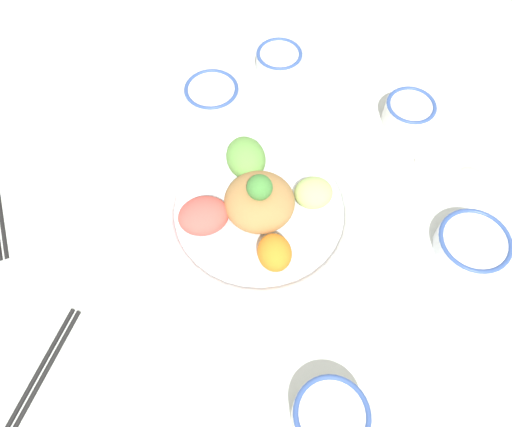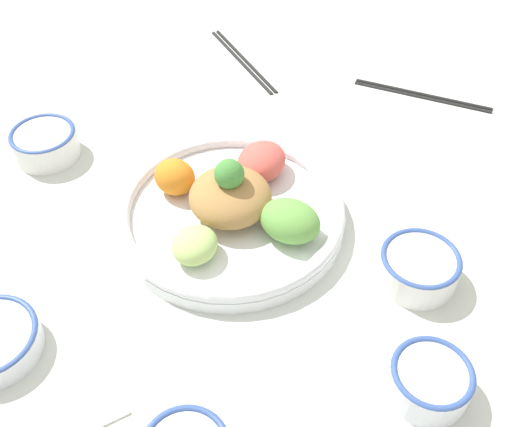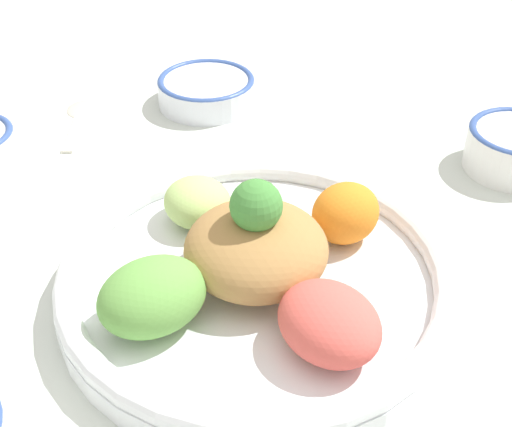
% 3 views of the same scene
% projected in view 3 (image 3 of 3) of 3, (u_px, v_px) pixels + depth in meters
% --- Properties ---
extents(ground_plane, '(2.40, 2.40, 0.00)m').
position_uv_depth(ground_plane, '(243.00, 335.00, 0.55)').
color(ground_plane, silver).
extents(salad_platter, '(0.32, 0.32, 0.11)m').
position_uv_depth(salad_platter, '(255.00, 273.00, 0.57)').
color(salad_platter, white).
rests_on(salad_platter, ground_plane).
extents(sauce_bowl_red, '(0.12, 0.12, 0.03)m').
position_uv_depth(sauce_bowl_red, '(206.00, 89.00, 0.85)').
color(sauce_bowl_red, white).
rests_on(sauce_bowl_red, ground_plane).
extents(serving_spoon_main, '(0.12, 0.09, 0.01)m').
position_uv_depth(serving_spoon_main, '(80.00, 115.00, 0.83)').
color(serving_spoon_main, beige).
rests_on(serving_spoon_main, ground_plane).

